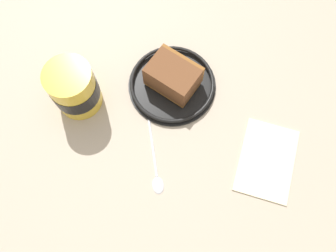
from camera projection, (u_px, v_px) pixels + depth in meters
The scene contains 6 objects.
ground_plane at pixel (144, 117), 63.02cm from camera, with size 112.61×112.61×3.91cm, color tan.
small_plate at pixel (172, 84), 62.39cm from camera, with size 16.50×16.50×1.44cm.
cake_slice at pixel (173, 76), 59.98cm from camera, with size 9.38×10.64×5.14cm.
tea_mug at pixel (73, 90), 57.33cm from camera, with size 8.71×9.51×9.81cm.
teaspoon at pixel (156, 171), 57.21cm from camera, with size 13.20×6.18×0.80cm.
folded_napkin at pixel (267, 160), 57.92cm from camera, with size 13.60×9.29×0.60cm, color beige.
Camera 1 is at (21.18, 9.60, 56.83)cm, focal length 35.66 mm.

